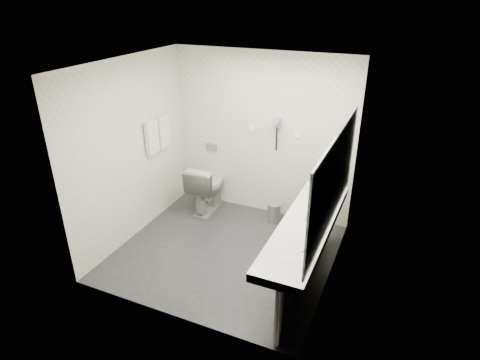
% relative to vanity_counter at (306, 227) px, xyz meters
% --- Properties ---
extents(floor, '(2.80, 2.80, 0.00)m').
position_rel_vanity_counter_xyz_m(floor, '(-1.12, 0.20, -0.80)').
color(floor, '#2A2A2F').
rests_on(floor, ground).
extents(ceiling, '(2.80, 2.80, 0.00)m').
position_rel_vanity_counter_xyz_m(ceiling, '(-1.12, 0.20, 1.70)').
color(ceiling, white).
rests_on(ceiling, wall_back).
extents(wall_back, '(2.80, 0.00, 2.80)m').
position_rel_vanity_counter_xyz_m(wall_back, '(-1.12, 1.50, 0.45)').
color(wall_back, silver).
rests_on(wall_back, floor).
extents(wall_front, '(2.80, 0.00, 2.80)m').
position_rel_vanity_counter_xyz_m(wall_front, '(-1.12, -1.10, 0.45)').
color(wall_front, silver).
rests_on(wall_front, floor).
extents(wall_left, '(0.00, 2.60, 2.60)m').
position_rel_vanity_counter_xyz_m(wall_left, '(-2.52, 0.20, 0.45)').
color(wall_left, silver).
rests_on(wall_left, floor).
extents(wall_right, '(0.00, 2.60, 2.60)m').
position_rel_vanity_counter_xyz_m(wall_right, '(0.27, 0.20, 0.45)').
color(wall_right, silver).
rests_on(wall_right, floor).
extents(vanity_counter, '(0.55, 2.20, 0.10)m').
position_rel_vanity_counter_xyz_m(vanity_counter, '(0.00, 0.00, 0.00)').
color(vanity_counter, white).
rests_on(vanity_counter, floor).
extents(vanity_panel, '(0.03, 2.15, 0.75)m').
position_rel_vanity_counter_xyz_m(vanity_panel, '(0.02, 0.00, -0.42)').
color(vanity_panel, gray).
rests_on(vanity_panel, floor).
extents(vanity_post_near, '(0.06, 0.06, 0.75)m').
position_rel_vanity_counter_xyz_m(vanity_post_near, '(0.05, -1.04, -0.42)').
color(vanity_post_near, silver).
rests_on(vanity_post_near, floor).
extents(vanity_post_far, '(0.06, 0.06, 0.75)m').
position_rel_vanity_counter_xyz_m(vanity_post_far, '(0.05, 1.04, -0.42)').
color(vanity_post_far, silver).
rests_on(vanity_post_far, floor).
extents(mirror, '(0.02, 2.20, 1.05)m').
position_rel_vanity_counter_xyz_m(mirror, '(0.26, 0.00, 0.65)').
color(mirror, '#B2BCC6').
rests_on(mirror, wall_right).
extents(basin_near, '(0.40, 0.31, 0.05)m').
position_rel_vanity_counter_xyz_m(basin_near, '(0.00, -0.65, 0.04)').
color(basin_near, white).
rests_on(basin_near, vanity_counter).
extents(basin_far, '(0.40, 0.31, 0.05)m').
position_rel_vanity_counter_xyz_m(basin_far, '(0.00, 0.65, 0.04)').
color(basin_far, white).
rests_on(basin_far, vanity_counter).
extents(faucet_near, '(0.04, 0.04, 0.15)m').
position_rel_vanity_counter_xyz_m(faucet_near, '(0.19, -0.65, 0.12)').
color(faucet_near, silver).
rests_on(faucet_near, vanity_counter).
extents(faucet_far, '(0.04, 0.04, 0.15)m').
position_rel_vanity_counter_xyz_m(faucet_far, '(0.19, 0.65, 0.12)').
color(faucet_far, silver).
rests_on(faucet_far, vanity_counter).
extents(soap_bottle_a, '(0.06, 0.06, 0.10)m').
position_rel_vanity_counter_xyz_m(soap_bottle_a, '(-0.01, 0.06, 0.10)').
color(soap_bottle_a, beige).
rests_on(soap_bottle_a, vanity_counter).
extents(soap_bottle_b, '(0.09, 0.09, 0.08)m').
position_rel_vanity_counter_xyz_m(soap_bottle_b, '(0.09, 0.18, 0.09)').
color(soap_bottle_b, beige).
rests_on(soap_bottle_b, vanity_counter).
extents(soap_bottle_c, '(0.05, 0.05, 0.11)m').
position_rel_vanity_counter_xyz_m(soap_bottle_c, '(0.09, -0.12, 0.10)').
color(soap_bottle_c, beige).
rests_on(soap_bottle_c, vanity_counter).
extents(glass_left, '(0.06, 0.06, 0.10)m').
position_rel_vanity_counter_xyz_m(glass_left, '(0.09, 0.32, 0.10)').
color(glass_left, silver).
rests_on(glass_left, vanity_counter).
extents(toilet, '(0.47, 0.80, 0.80)m').
position_rel_vanity_counter_xyz_m(toilet, '(-1.90, 1.16, -0.40)').
color(toilet, white).
rests_on(toilet, floor).
extents(flush_plate, '(0.18, 0.02, 0.12)m').
position_rel_vanity_counter_xyz_m(flush_plate, '(-1.98, 1.49, 0.15)').
color(flush_plate, '#B2B5BA').
rests_on(flush_plate, wall_back).
extents(pedal_bin, '(0.25, 0.25, 0.29)m').
position_rel_vanity_counter_xyz_m(pedal_bin, '(-0.79, 1.23, -0.66)').
color(pedal_bin, '#B2B5BA').
rests_on(pedal_bin, floor).
extents(bin_lid, '(0.21, 0.21, 0.02)m').
position_rel_vanity_counter_xyz_m(bin_lid, '(-0.79, 1.23, -0.50)').
color(bin_lid, '#B2B5BA').
rests_on(bin_lid, pedal_bin).
extents(towel_rail, '(0.02, 0.62, 0.02)m').
position_rel_vanity_counter_xyz_m(towel_rail, '(-2.47, 0.75, 0.75)').
color(towel_rail, silver).
rests_on(towel_rail, wall_left).
extents(towel_near, '(0.07, 0.24, 0.48)m').
position_rel_vanity_counter_xyz_m(towel_near, '(-2.46, 0.61, 0.53)').
color(towel_near, white).
rests_on(towel_near, towel_rail).
extents(towel_far, '(0.07, 0.24, 0.48)m').
position_rel_vanity_counter_xyz_m(towel_far, '(-2.46, 0.89, 0.53)').
color(towel_far, white).
rests_on(towel_far, towel_rail).
extents(dryer_cradle, '(0.10, 0.04, 0.14)m').
position_rel_vanity_counter_xyz_m(dryer_cradle, '(-0.88, 1.47, 0.70)').
color(dryer_cradle, gray).
rests_on(dryer_cradle, wall_back).
extents(dryer_barrel, '(0.08, 0.14, 0.08)m').
position_rel_vanity_counter_xyz_m(dryer_barrel, '(-0.88, 1.40, 0.73)').
color(dryer_barrel, gray).
rests_on(dryer_barrel, dryer_cradle).
extents(dryer_cord, '(0.02, 0.02, 0.35)m').
position_rel_vanity_counter_xyz_m(dryer_cord, '(-0.88, 1.46, 0.45)').
color(dryer_cord, black).
rests_on(dryer_cord, dryer_cradle).
extents(switch_plate_a, '(0.09, 0.02, 0.09)m').
position_rel_vanity_counter_xyz_m(switch_plate_a, '(-1.27, 1.49, 0.55)').
color(switch_plate_a, white).
rests_on(switch_plate_a, wall_back).
extents(switch_plate_b, '(0.09, 0.02, 0.09)m').
position_rel_vanity_counter_xyz_m(switch_plate_b, '(-0.57, 1.49, 0.55)').
color(switch_plate_b, white).
rests_on(switch_plate_b, wall_back).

